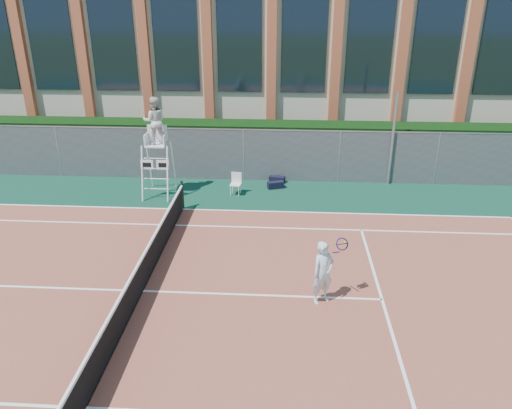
# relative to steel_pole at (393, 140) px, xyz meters

# --- Properties ---
(ground) EXTENTS (120.00, 120.00, 0.00)m
(ground) POSITION_rel_steel_pole_xyz_m (-8.09, -8.70, -1.92)
(ground) COLOR #233814
(apron) EXTENTS (36.00, 20.00, 0.01)m
(apron) POSITION_rel_steel_pole_xyz_m (-8.09, -7.70, -1.91)
(apron) COLOR #0C3529
(apron) RESTS_ON ground
(tennis_court) EXTENTS (23.77, 10.97, 0.02)m
(tennis_court) POSITION_rel_steel_pole_xyz_m (-8.09, -8.70, -1.90)
(tennis_court) COLOR brown
(tennis_court) RESTS_ON apron
(tennis_net) EXTENTS (0.10, 11.30, 1.10)m
(tennis_net) POSITION_rel_steel_pole_xyz_m (-8.09, -8.70, -1.38)
(tennis_net) COLOR black
(tennis_net) RESTS_ON ground
(fence) EXTENTS (40.00, 0.06, 2.20)m
(fence) POSITION_rel_steel_pole_xyz_m (-8.09, 0.10, -0.82)
(fence) COLOR #595E60
(fence) RESTS_ON ground
(hedge) EXTENTS (40.00, 1.40, 2.20)m
(hedge) POSITION_rel_steel_pole_xyz_m (-8.09, 1.30, -0.82)
(hedge) COLOR black
(hedge) RESTS_ON ground
(building) EXTENTS (45.00, 10.60, 8.22)m
(building) POSITION_rel_steel_pole_xyz_m (-8.09, 9.25, 2.23)
(building) COLOR beige
(building) RESTS_ON ground
(steel_pole) EXTENTS (0.12, 0.12, 3.84)m
(steel_pole) POSITION_rel_steel_pole_xyz_m (0.00, 0.00, 0.00)
(steel_pole) COLOR #9EA0A5
(steel_pole) RESTS_ON ground
(umpire_chair) EXTENTS (1.09, 1.68, 3.91)m
(umpire_chair) POSITION_rel_steel_pole_xyz_m (-9.30, -1.65, 0.94)
(umpire_chair) COLOR white
(umpire_chair) RESTS_ON ground
(plastic_chair) EXTENTS (0.46, 0.46, 0.88)m
(plastic_chair) POSITION_rel_steel_pole_xyz_m (-6.26, -1.51, -1.40)
(plastic_chair) COLOR silver
(plastic_chair) RESTS_ON apron
(sports_bag_near) EXTENTS (0.71, 0.47, 0.28)m
(sports_bag_near) POSITION_rel_steel_pole_xyz_m (-4.70, -0.81, -1.77)
(sports_bag_near) COLOR black
(sports_bag_near) RESTS_ON apron
(sports_bag_far) EXTENTS (0.70, 0.41, 0.26)m
(sports_bag_far) POSITION_rel_steel_pole_xyz_m (-4.66, -0.10, -1.78)
(sports_bag_far) COLOR black
(sports_bag_far) RESTS_ON apron
(tennis_player) EXTENTS (1.02, 0.79, 1.73)m
(tennis_player) POSITION_rel_steel_pole_xyz_m (-3.29, -8.87, -1.02)
(tennis_player) COLOR silver
(tennis_player) RESTS_ON tennis_court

